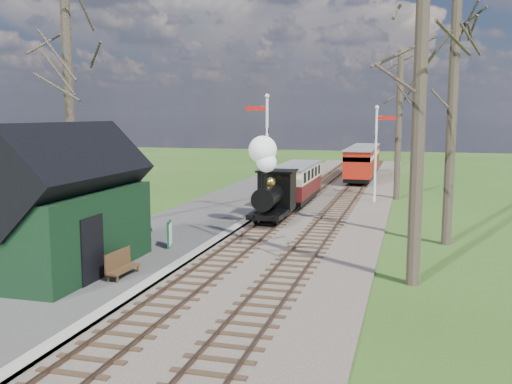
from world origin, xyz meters
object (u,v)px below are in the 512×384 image
at_px(sign_board, 169,234).
at_px(bench, 120,264).
at_px(semaphore_near, 266,146).
at_px(coach, 297,181).
at_px(red_carriage_b, 365,159).
at_px(semaphore_far, 377,146).
at_px(person, 148,233).
at_px(station_shed, 66,207).
at_px(red_carriage_a, 359,165).
at_px(locomotive, 271,185).

height_order(sign_board, bench, sign_board).
distance_m(semaphore_near, coach, 4.83).
xyz_separation_m(semaphore_near, red_carriage_b, (3.37, 20.42, -2.14)).
distance_m(semaphore_near, sign_board, 8.87).
height_order(semaphore_far, person, semaphore_far).
distance_m(station_shed, semaphore_near, 12.58).
height_order(semaphore_far, red_carriage_a, semaphore_far).
relative_size(semaphore_far, red_carriage_a, 1.13).
height_order(semaphore_near, sign_board, semaphore_near).
distance_m(semaphore_near, red_carriage_b, 20.81).
height_order(semaphore_near, red_carriage_b, semaphore_near).
bearing_deg(semaphore_far, bench, -110.10).
xyz_separation_m(coach, bench, (-2.30, -16.45, -0.81)).
bearing_deg(red_carriage_a, locomotive, -98.85).
bearing_deg(coach, station_shed, -104.84).
bearing_deg(locomotive, semaphore_near, 112.35).
distance_m(station_shed, coach, 16.80).
bearing_deg(station_shed, bench, -6.64).
xyz_separation_m(semaphore_near, semaphore_far, (5.14, 6.00, -0.27)).
relative_size(locomotive, red_carriage_a, 0.81).
bearing_deg(station_shed, semaphore_near, 73.62).
height_order(semaphore_near, locomotive, semaphore_near).
distance_m(station_shed, red_carriage_b, 33.16).
relative_size(coach, red_carriage_b, 1.29).
bearing_deg(person, station_shed, 148.98).
xyz_separation_m(coach, red_carriage_b, (2.60, 16.21, 0.09)).
relative_size(semaphore_near, red_carriage_b, 1.23).
distance_m(coach, red_carriage_b, 16.42).
distance_m(locomotive, bench, 10.72).
distance_m(semaphore_far, bench, 19.61).
xyz_separation_m(semaphore_near, bench, (-1.53, -12.23, -3.04)).
xyz_separation_m(station_shed, red_carriage_b, (6.90, 32.43, -0.79)).
relative_size(locomotive, sign_board, 4.00).
relative_size(semaphore_near, semaphore_far, 1.09).
relative_size(semaphore_near, red_carriage_a, 1.23).
bearing_deg(bench, coach, 82.05).
distance_m(station_shed, semaphore_far, 20.01).
distance_m(locomotive, coach, 6.08).
distance_m(locomotive, person, 7.80).
bearing_deg(coach, sign_board, -101.01).
distance_m(semaphore_far, locomotive, 9.10).
bearing_deg(red_carriage_a, coach, -103.65).
distance_m(coach, bench, 16.63).
bearing_deg(bench, red_carriage_b, 81.47).
bearing_deg(station_shed, semaphore_far, 64.28).
xyz_separation_m(semaphore_far, red_carriage_a, (-1.77, 8.92, -1.87)).
xyz_separation_m(coach, person, (-2.92, -13.22, -0.51)).
xyz_separation_m(semaphore_near, sign_board, (-1.65, -8.22, -2.91)).
xyz_separation_m(red_carriage_a, bench, (-4.90, -27.16, -0.90)).
bearing_deg(person, red_carriage_b, -16.88).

